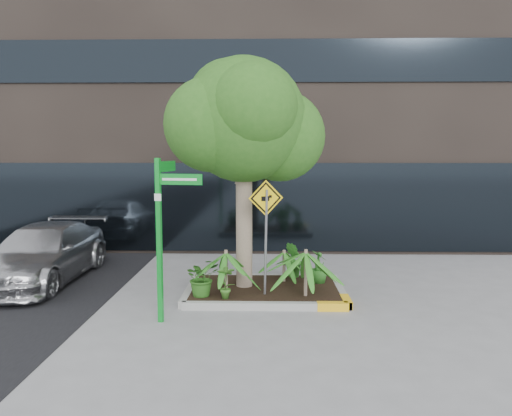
{
  "coord_description": "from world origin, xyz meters",
  "views": [
    {
      "loc": [
        0.22,
        -10.09,
        3.02
      ],
      "look_at": [
        0.01,
        0.2,
        1.86
      ],
      "focal_mm": 35.0,
      "sensor_mm": 36.0,
      "label": 1
    }
  ],
  "objects_px": {
    "tree": "(244,120)",
    "street_sign_post": "(163,222)",
    "cattle_sign": "(266,218)",
    "parked_car": "(43,253)"
  },
  "relations": [
    {
      "from": "parked_car",
      "to": "street_sign_post",
      "type": "relative_size",
      "value": 1.55
    },
    {
      "from": "tree",
      "to": "cattle_sign",
      "type": "bearing_deg",
      "value": -57.33
    },
    {
      "from": "tree",
      "to": "street_sign_post",
      "type": "height_order",
      "value": "tree"
    },
    {
      "from": "tree",
      "to": "cattle_sign",
      "type": "relative_size",
      "value": 2.17
    },
    {
      "from": "tree",
      "to": "cattle_sign",
      "type": "height_order",
      "value": "tree"
    },
    {
      "from": "street_sign_post",
      "to": "cattle_sign",
      "type": "distance_m",
      "value": 2.14
    },
    {
      "from": "street_sign_post",
      "to": "cattle_sign",
      "type": "xyz_separation_m",
      "value": [
        1.8,
        1.15,
        -0.08
      ]
    },
    {
      "from": "parked_car",
      "to": "cattle_sign",
      "type": "bearing_deg",
      "value": -15.46
    },
    {
      "from": "tree",
      "to": "street_sign_post",
      "type": "bearing_deg",
      "value": -125.61
    },
    {
      "from": "parked_car",
      "to": "street_sign_post",
      "type": "bearing_deg",
      "value": -37.3
    }
  ]
}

